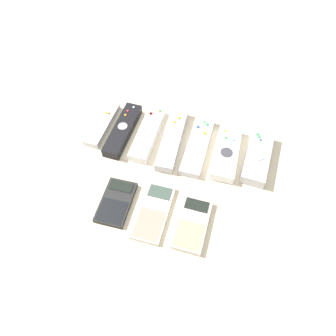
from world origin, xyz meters
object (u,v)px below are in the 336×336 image
(remote_2, at_px, (148,133))
(calculator_1, at_px, (154,212))
(remote_6, at_px, (258,157))
(calculator_2, at_px, (192,224))
(remote_1, at_px, (123,130))
(remote_3, at_px, (172,138))
(remote_4, at_px, (198,145))
(remote_5, at_px, (226,152))
(calculator_0, at_px, (116,202))
(remote_0, at_px, (102,124))

(remote_2, xyz_separation_m, calculator_1, (0.08, -0.21, -0.01))
(remote_6, distance_m, calculator_2, 0.24)
(remote_1, height_order, remote_3, remote_1)
(remote_1, xyz_separation_m, remote_4, (0.20, 0.01, -0.00))
(remote_5, bearing_deg, remote_6, 2.32)
(remote_1, xyz_separation_m, calculator_0, (0.06, -0.20, -0.01))
(remote_0, height_order, remote_1, remote_1)
(remote_2, bearing_deg, calculator_1, -68.79)
(remote_1, bearing_deg, calculator_2, -40.16)
(remote_6, bearing_deg, calculator_0, -141.70)
(remote_4, relative_size, calculator_2, 1.48)
(remote_6, xyz_separation_m, calculator_2, (-0.11, -0.22, -0.01))
(remote_1, bearing_deg, remote_3, 5.08)
(remote_0, xyz_separation_m, remote_5, (0.34, -0.01, 0.00))
(remote_2, relative_size, remote_5, 1.08)
(remote_2, distance_m, remote_4, 0.13)
(remote_0, bearing_deg, remote_6, 1.24)
(remote_0, distance_m, remote_5, 0.34)
(remote_2, height_order, remote_5, remote_5)
(calculator_0, xyz_separation_m, calculator_1, (0.09, 0.00, -0.00))
(remote_0, relative_size, remote_5, 0.93)
(remote_1, distance_m, remote_6, 0.35)
(calculator_0, bearing_deg, remote_1, 104.38)
(remote_2, relative_size, calculator_0, 1.55)
(remote_4, bearing_deg, remote_6, 0.54)
(remote_0, bearing_deg, remote_3, 1.42)
(remote_3, xyz_separation_m, remote_6, (0.22, -0.00, 0.00))
(remote_2, relative_size, remote_4, 0.96)
(remote_3, bearing_deg, calculator_2, -67.38)
(calculator_2, bearing_deg, remote_1, 138.83)
(remote_3, height_order, remote_4, remote_3)
(remote_6, relative_size, calculator_1, 1.10)
(calculator_1, bearing_deg, remote_0, 134.31)
(remote_2, bearing_deg, remote_0, -179.79)
(remote_4, relative_size, remote_5, 1.13)
(remote_0, height_order, remote_5, remote_5)
(remote_6, relative_size, calculator_0, 1.38)
(remote_0, bearing_deg, calculator_2, -34.50)
(calculator_0, bearing_deg, calculator_1, -1.43)
(remote_4, distance_m, calculator_0, 0.25)
(remote_0, distance_m, remote_3, 0.19)
(remote_0, relative_size, calculator_2, 1.21)
(remote_0, relative_size, calculator_1, 1.06)
(calculator_1, bearing_deg, remote_5, 57.73)
(remote_1, distance_m, calculator_0, 0.21)
(remote_3, height_order, calculator_0, remote_3)
(remote_3, bearing_deg, remote_5, -5.86)
(calculator_0, height_order, calculator_2, calculator_2)
(remote_3, bearing_deg, remote_1, -179.23)
(remote_0, height_order, remote_4, same)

